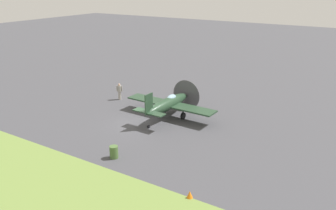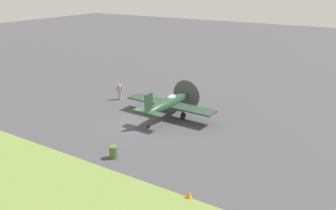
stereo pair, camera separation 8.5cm
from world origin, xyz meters
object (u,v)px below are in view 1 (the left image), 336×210
at_px(ground_crew_chief, 120,91).
at_px(fuel_drum, 114,152).
at_px(runway_marker_cone, 190,194).
at_px(airplane_lead, 169,104).

relative_size(ground_crew_chief, fuel_drum, 1.92).
distance_m(ground_crew_chief, runway_marker_cone, 18.85).
distance_m(ground_crew_chief, fuel_drum, 12.98).
bearing_deg(ground_crew_chief, fuel_drum, -75.88).
bearing_deg(runway_marker_cone, fuel_drum, 168.28).
relative_size(airplane_lead, fuel_drum, 9.82).
distance_m(airplane_lead, runway_marker_cone, 12.78).
height_order(airplane_lead, fuel_drum, airplane_lead).
height_order(fuel_drum, runway_marker_cone, fuel_drum).
xyz_separation_m(airplane_lead, fuel_drum, (0.88, -8.69, -0.87)).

